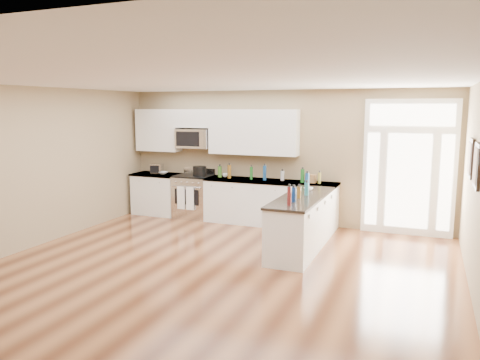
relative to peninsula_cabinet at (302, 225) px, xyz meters
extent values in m
plane|color=#502916|center=(-0.93, -2.24, -0.43)|extent=(8.00, 8.00, 0.00)
plane|color=#94805E|center=(-0.93, 1.76, 0.97)|extent=(7.00, 0.00, 7.00)
plane|color=white|center=(-0.93, -2.24, 2.37)|extent=(8.00, 8.00, 0.00)
cube|color=white|center=(-3.80, 1.45, 0.02)|extent=(1.06, 0.62, 0.90)
cube|color=black|center=(-3.80, 1.45, -0.38)|extent=(1.02, 0.52, 0.10)
cube|color=black|center=(-3.80, 1.45, 0.49)|extent=(1.10, 0.66, 0.04)
cube|color=white|center=(-1.08, 1.45, 0.02)|extent=(2.81, 0.62, 0.90)
cube|color=black|center=(-1.08, 1.45, -0.38)|extent=(2.77, 0.52, 0.10)
cube|color=black|center=(-1.08, 1.45, 0.49)|extent=(2.85, 0.66, 0.04)
cube|color=white|center=(0.00, 0.00, 0.02)|extent=(0.65, 2.28, 0.90)
cube|color=black|center=(0.00, 0.00, -0.38)|extent=(0.61, 2.18, 0.10)
cube|color=black|center=(0.00, 0.00, 0.49)|extent=(0.69, 2.32, 0.04)
cube|color=white|center=(-3.81, 1.59, 1.49)|extent=(1.04, 0.33, 0.95)
cube|color=white|center=(-1.50, 1.59, 1.49)|extent=(1.94, 0.33, 0.95)
cube|color=white|center=(-2.88, 1.59, 1.77)|extent=(0.82, 0.33, 0.40)
cube|color=silver|center=(-2.88, 1.56, 1.33)|extent=(0.78, 0.40, 0.42)
cube|color=black|center=(-2.94, 1.35, 1.33)|extent=(0.56, 0.01, 0.32)
cube|color=white|center=(1.62, 1.72, 0.87)|extent=(1.70, 0.08, 2.60)
cube|color=white|center=(1.62, 1.67, 0.62)|extent=(0.78, 0.02, 1.80)
cube|color=white|center=(0.96, 1.67, 0.62)|extent=(0.22, 0.02, 1.80)
cube|color=white|center=(2.28, 1.67, 0.62)|extent=(0.22, 0.02, 1.80)
cube|color=white|center=(1.62, 1.67, 1.87)|extent=(1.50, 0.02, 0.40)
cube|color=black|center=(2.54, -0.04, 1.27)|extent=(0.04, 0.58, 0.58)
cube|color=brown|center=(2.52, -0.04, 1.27)|extent=(0.01, 0.46, 0.46)
cube|color=black|center=(2.54, -1.04, 1.27)|extent=(0.04, 0.58, 0.58)
cube|color=brown|center=(2.52, -1.04, 1.27)|extent=(0.01, 0.46, 0.46)
cube|color=silver|center=(-2.85, 1.45, 0.03)|extent=(0.79, 0.65, 0.92)
cube|color=black|center=(-2.85, 1.45, 0.50)|extent=(0.79, 0.60, 0.03)
cube|color=silver|center=(-2.85, 1.75, 0.58)|extent=(0.79, 0.04, 0.14)
cube|color=black|center=(-2.85, 1.12, 0.09)|extent=(0.58, 0.01, 0.34)
cylinder|color=silver|center=(-2.85, 1.09, 0.31)|extent=(0.70, 0.02, 0.02)
cube|color=white|center=(-2.97, 1.08, 0.07)|extent=(0.18, 0.02, 0.50)
cube|color=white|center=(-2.75, 1.08, 0.07)|extent=(0.18, 0.02, 0.50)
cylinder|color=black|center=(-2.68, 1.42, 0.63)|extent=(0.30, 0.30, 0.23)
cube|color=silver|center=(-3.80, 1.47, 0.62)|extent=(0.30, 0.26, 0.22)
cube|color=brown|center=(-0.21, 1.47, 0.59)|extent=(0.21, 0.15, 0.16)
imported|color=white|center=(-3.63, 1.45, 0.53)|extent=(0.25, 0.25, 0.05)
imported|color=white|center=(-0.05, 0.62, 0.53)|extent=(0.22, 0.22, 0.05)
imported|color=white|center=(-2.12, 1.54, 0.55)|extent=(0.11, 0.11, 0.08)
cylinder|color=#19591E|center=(-0.38, 1.45, 0.64)|extent=(0.08, 0.08, 0.27)
cylinder|color=navy|center=(-0.11, 0.76, 0.65)|extent=(0.08, 0.08, 0.29)
cylinder|color=brown|center=(-0.01, -0.19, 0.60)|extent=(0.07, 0.07, 0.20)
cylinder|color=olive|center=(-0.03, 1.43, 0.62)|extent=(0.06, 0.06, 0.22)
cylinder|color=#26727F|center=(0.05, 0.11, 0.62)|extent=(0.08, 0.08, 0.22)
cylinder|color=#591919|center=(0.01, -0.84, 0.65)|extent=(0.07, 0.07, 0.30)
cylinder|color=#B2B2B7|center=(-0.83, 1.55, 0.61)|extent=(0.08, 0.08, 0.20)
cylinder|color=navy|center=(0.00, -0.54, 0.62)|extent=(0.08, 0.08, 0.24)
cylinder|color=#3F7226|center=(-2.23, 1.49, 0.62)|extent=(0.08, 0.08, 0.24)
cylinder|color=#19591E|center=(-1.48, 1.44, 0.64)|extent=(0.06, 0.06, 0.26)
cylinder|color=navy|center=(-1.18, 1.43, 0.66)|extent=(0.07, 0.07, 0.31)
cylinder|color=brown|center=(-1.98, 1.43, 0.65)|extent=(0.08, 0.08, 0.29)
camera|label=1|loc=(1.96, -7.67, 2.00)|focal=35.00mm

